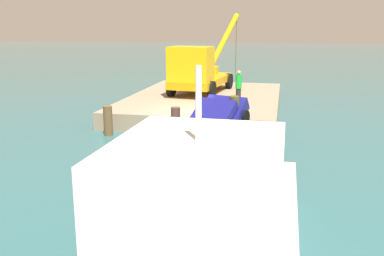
% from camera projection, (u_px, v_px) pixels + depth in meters
% --- Properties ---
extents(ground, '(200.00, 200.00, 0.00)m').
position_uv_depth(ground, '(185.00, 130.00, 20.97)').
color(ground, '#2D6066').
extents(dock, '(12.55, 8.66, 0.86)m').
position_uv_depth(dock, '(205.00, 102.00, 25.92)').
color(dock, gray).
rests_on(dock, ground).
extents(crane_truck, '(8.99, 3.36, 4.90)m').
position_uv_depth(crane_truck, '(198.00, 71.00, 26.01)').
color(crane_truck, orange).
rests_on(crane_truck, dock).
extents(dock_worker, '(0.34, 0.34, 1.72)m').
position_uv_depth(dock_worker, '(239.00, 86.00, 23.45)').
color(dock_worker, '#252525').
rests_on(dock_worker, dock).
extents(salvaged_car, '(4.31, 3.07, 2.88)m').
position_uv_depth(salvaged_car, '(210.00, 131.00, 18.04)').
color(salvaged_car, navy).
rests_on(salvaged_car, ground).
extents(moored_yacht, '(11.17, 3.47, 5.93)m').
position_uv_depth(moored_yacht, '(215.00, 243.00, 9.29)').
color(moored_yacht, beige).
rests_on(moored_yacht, ground).
extents(piling_near, '(0.41, 0.41, 1.37)m').
position_uv_depth(piling_near, '(108.00, 121.00, 19.84)').
color(piling_near, brown).
rests_on(piling_near, ground).
extents(piling_mid, '(0.41, 0.41, 1.44)m').
position_uv_depth(piling_mid, '(176.00, 123.00, 19.19)').
color(piling_mid, brown).
rests_on(piling_mid, ground).
extents(piling_far, '(0.42, 0.42, 2.03)m').
position_uv_depth(piling_far, '(234.00, 119.00, 18.57)').
color(piling_far, brown).
rests_on(piling_far, ground).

